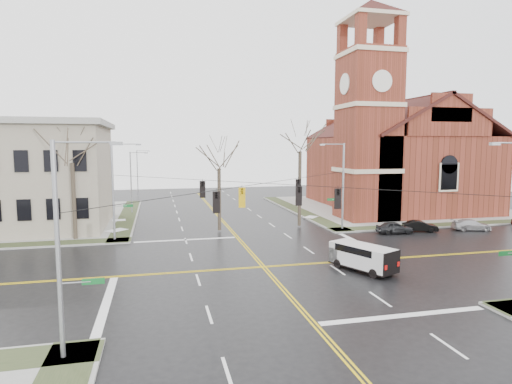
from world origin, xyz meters
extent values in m
plane|color=black|center=(0.00, 0.00, 0.00)|extent=(120.00, 120.00, 0.00)
cube|color=gray|center=(25.00, 25.00, 0.07)|extent=(30.00, 30.00, 0.15)
cube|color=#2E3A1F|center=(11.20, 25.00, 0.15)|extent=(2.00, 30.00, 0.02)
cube|color=#2E3A1F|center=(25.00, 11.20, 0.15)|extent=(30.00, 2.00, 0.02)
cube|color=gray|center=(-25.00, 25.00, 0.07)|extent=(30.00, 30.00, 0.15)
cube|color=#2E3A1F|center=(-11.20, 25.00, 0.15)|extent=(2.00, 30.00, 0.02)
cube|color=gold|center=(-0.12, 0.00, 0.01)|extent=(0.12, 100.00, 0.01)
cube|color=gold|center=(0.12, 0.00, 0.01)|extent=(0.12, 100.00, 0.01)
cube|color=gold|center=(0.00, -0.12, 0.01)|extent=(100.00, 0.12, 0.01)
cube|color=gold|center=(0.00, 0.12, 0.01)|extent=(100.00, 0.12, 0.01)
cube|color=silver|center=(5.00, -10.50, 0.01)|extent=(9.50, 0.50, 0.01)
cube|color=silver|center=(-5.00, 10.50, 0.01)|extent=(9.50, 0.50, 0.01)
cube|color=silver|center=(-10.50, -5.00, 0.01)|extent=(0.50, 9.50, 0.01)
cube|color=silver|center=(10.50, 5.00, 0.01)|extent=(0.50, 9.50, 0.01)
cube|color=maroon|center=(17.00, 17.00, 10.00)|extent=(6.00, 6.00, 20.00)
cube|color=beige|center=(17.00, 17.00, 19.50)|extent=(6.30, 6.30, 0.50)
cylinder|color=silver|center=(17.00, 13.95, 16.00)|extent=(2.40, 0.15, 2.40)
cylinder|color=silver|center=(13.95, 17.00, 16.00)|extent=(0.15, 2.40, 2.40)
cone|color=#341610|center=(17.00, 17.00, 24.60)|extent=(12.16, 12.16, 2.00)
cube|color=maroon|center=(26.00, 26.00, 5.00)|extent=(18.00, 24.00, 10.00)
cube|color=maroon|center=(16.80, 20.00, 2.20)|extent=(2.00, 5.00, 4.40)
cube|color=gray|center=(-22.00, 20.00, 5.50)|extent=(18.00, 14.00, 11.00)
cylinder|color=gray|center=(11.50, 11.50, 4.65)|extent=(0.20, 0.20, 9.00)
cylinder|color=gray|center=(10.90, 11.50, 3.30)|extent=(1.20, 0.06, 0.06)
cube|color=#0F5B24|center=(10.20, 11.50, 3.30)|extent=(0.90, 0.04, 0.25)
cylinder|color=gray|center=(10.30, 11.50, 9.05)|extent=(2.40, 0.08, 0.08)
cube|color=gray|center=(9.10, 11.50, 9.00)|extent=(0.50, 0.22, 0.15)
cylinder|color=gray|center=(-11.50, 11.50, 4.65)|extent=(0.20, 0.20, 9.00)
cylinder|color=gray|center=(-10.90, 11.50, 3.30)|extent=(1.20, 0.06, 0.06)
cube|color=#0F5B24|center=(-10.20, 11.50, 3.30)|extent=(0.90, 0.04, 0.25)
cylinder|color=gray|center=(-10.30, 11.50, 9.05)|extent=(2.40, 0.08, 0.08)
cube|color=gray|center=(-9.10, 11.50, 9.00)|extent=(0.50, 0.22, 0.15)
cube|color=#0F5B24|center=(10.20, -11.50, 3.30)|extent=(0.90, 0.04, 0.25)
cube|color=gray|center=(9.10, -11.50, 9.00)|extent=(0.50, 0.22, 0.15)
cylinder|color=gray|center=(-11.50, -11.50, 4.65)|extent=(0.20, 0.20, 9.00)
cylinder|color=gray|center=(-10.90, -11.50, 3.30)|extent=(1.20, 0.06, 0.06)
cube|color=#0F5B24|center=(-10.20, -11.50, 3.30)|extent=(0.90, 0.04, 0.25)
cylinder|color=gray|center=(-10.30, -11.50, 9.05)|extent=(2.40, 0.08, 0.08)
cube|color=gray|center=(-9.10, -11.50, 9.00)|extent=(0.50, 0.22, 0.15)
cylinder|color=black|center=(0.00, 0.00, 6.20)|extent=(23.02, 23.02, 0.03)
cylinder|color=black|center=(0.00, 0.00, 6.20)|extent=(23.02, 23.02, 0.03)
imported|color=black|center=(-4.00, -4.00, 5.45)|extent=(0.21, 0.26, 1.30)
imported|color=black|center=(4.00, 4.00, 5.45)|extent=(0.21, 0.26, 1.30)
imported|color=gold|center=(-2.00, -2.00, 5.45)|extent=(0.21, 0.26, 1.30)
imported|color=black|center=(-4.00, 4.00, 5.45)|extent=(0.21, 0.26, 1.30)
imported|color=black|center=(4.00, -4.00, 5.45)|extent=(0.21, 0.26, 1.30)
imported|color=black|center=(2.00, -2.00, 5.45)|extent=(0.21, 0.26, 1.30)
cylinder|color=gray|center=(-10.80, 28.00, 4.10)|extent=(0.16, 0.16, 8.00)
cylinder|color=gray|center=(-9.80, 28.00, 8.00)|extent=(2.00, 0.07, 0.07)
cube|color=gray|center=(-8.80, 28.00, 7.95)|extent=(0.45, 0.20, 0.13)
cylinder|color=gray|center=(-10.80, 48.00, 4.10)|extent=(0.16, 0.16, 8.00)
cylinder|color=gray|center=(-9.80, 48.00, 8.00)|extent=(2.00, 0.07, 0.07)
cube|color=gray|center=(-8.80, 48.00, 7.95)|extent=(0.45, 0.20, 0.13)
cube|color=white|center=(6.67, -2.54, 1.08)|extent=(3.70, 5.11, 1.53)
cube|color=white|center=(5.83, -0.74, 0.86)|extent=(2.02, 1.52, 1.08)
cube|color=black|center=(5.70, -0.45, 1.35)|extent=(1.56, 0.80, 0.72)
cube|color=black|center=(6.60, -2.37, 1.58)|extent=(3.06, 3.73, 0.50)
cube|color=#B70C0A|center=(7.06, -5.04, 0.90)|extent=(0.22, 0.15, 0.31)
cube|color=#B70C0A|center=(8.34, -4.45, 0.90)|extent=(0.22, 0.15, 0.31)
cube|color=black|center=(6.67, -2.54, 0.30)|extent=(3.76, 5.17, 0.09)
cylinder|color=black|center=(5.25, -1.46, 0.32)|extent=(0.49, 0.69, 0.65)
cylinder|color=black|center=(6.76, -0.76, 0.32)|extent=(0.49, 0.69, 0.65)
cylinder|color=black|center=(6.59, -4.32, 0.32)|extent=(0.49, 0.69, 0.65)
cylinder|color=black|center=(8.09, -3.62, 0.32)|extent=(0.49, 0.69, 0.65)
imported|color=black|center=(15.89, 8.59, 0.62)|extent=(3.76, 1.78, 1.24)
imported|color=black|center=(19.02, 8.87, 0.58)|extent=(3.71, 2.28, 1.16)
imported|color=#ADADB0|center=(24.77, 8.33, 0.57)|extent=(4.20, 2.52, 1.14)
cylinder|color=#382D23|center=(-15.13, 12.71, 3.72)|extent=(0.36, 0.36, 7.15)
cylinder|color=#382D23|center=(-1.28, 13.63, 3.36)|extent=(0.36, 0.36, 6.42)
cylinder|color=#382D23|center=(7.64, 14.22, 4.22)|extent=(0.36, 0.36, 8.13)
camera|label=1|loc=(-7.53, -29.82, 8.92)|focal=30.00mm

